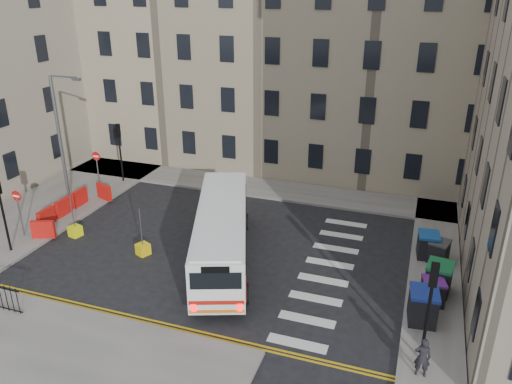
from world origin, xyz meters
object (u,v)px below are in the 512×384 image
Objects in this scene: wheelie_bin_c at (439,278)px; bollard_yellow at (75,231)px; wheelie_bin_d at (439,251)px; wheelie_bin_e at (428,245)px; pedestrian at (422,357)px; streetlamp at (60,140)px; wheelie_bin_a at (423,306)px; bollard_chevron at (143,249)px; bus at (222,232)px; wheelie_bin_b at (433,291)px.

bollard_yellow is at bearing -169.84° from wheelie_bin_c.
wheelie_bin_e reaches higher than wheelie_bin_d.
streetlamp is at bearing -26.11° from pedestrian.
wheelie_bin_a is 2.40× the size of bollard_chevron.
streetlamp is 9.48m from bollard_chevron.
wheelie_bin_c is at bearing -6.87° from streetlamp.
bus is 10.44m from wheelie_bin_e.
wheelie_bin_a is 0.92× the size of pedestrian.
wheelie_bin_e is (9.79, 3.53, -0.83)m from bus.
bollard_yellow is at bearing 173.25° from bollard_chevron.
wheelie_bin_d is (10.33, 3.23, -0.91)m from bus.
bus is at bearing 162.22° from wheelie_bin_a.
bus is 8.88m from bollard_yellow.
bus is at bearing -166.27° from wheelie_bin_e.
bollard_chevron is at bearing -22.71° from pedestrian.
pedestrian is at bearing -76.60° from wheelie_bin_d.
streetlamp is at bearing 175.12° from wheelie_bin_e.
streetlamp reaches higher than wheelie_bin_b.
pedestrian is at bearing -86.84° from wheelie_bin_c.
bollard_yellow is at bearing 165.55° from wheelie_bin_b.
wheelie_bin_a is 1.02× the size of wheelie_bin_c.
wheelie_bin_b is (21.89, -3.65, -3.61)m from streetlamp.
wheelie_bin_a is at bearing -32.12° from bus.
streetlamp is 6.64× the size of wheelie_bin_b.
bus reaches higher than wheelie_bin_a.
wheelie_bin_e is (-0.54, 0.30, 0.08)m from wheelie_bin_d.
bollard_chevron is (4.64, -0.55, 0.00)m from bollard_yellow.
bollard_chevron is at bearing 169.02° from wheelie_bin_a.
pedestrian is at bearing -94.27° from wheelie_bin_a.
wheelie_bin_b reaches higher than bollard_chevron.
bus is 7.43× the size of wheelie_bin_c.
pedestrian is (-0.50, -8.51, 0.21)m from wheelie_bin_d.
wheelie_bin_c is 2.37× the size of bollard_yellow.
bus is 10.36m from wheelie_bin_c.
bus is 7.31× the size of wheelie_bin_a.
bollard_chevron is (-13.92, -4.35, -0.50)m from wheelie_bin_e.
pedestrian is at bearing -21.14° from streetlamp.
wheelie_bin_b is at bearing 69.54° from wheelie_bin_a.
bollard_yellow is (-19.10, -0.68, -0.56)m from wheelie_bin_c.
bollard_yellow is (3.00, -3.34, -4.04)m from streetlamp.
wheelie_bin_e is at bearing 107.85° from wheelie_bin_c.
wheelie_bin_a is 1.18× the size of wheelie_bin_b.
wheelie_bin_b is 14.25m from bollard_chevron.
pedestrian is (0.04, -8.81, 0.13)m from wheelie_bin_e.
wheelie_bin_d is at bearing 73.34° from wheelie_bin_b.
bus is (11.77, -3.07, -2.70)m from streetlamp.
wheelie_bin_c is at bearing 4.85° from bollard_chevron.
wheelie_bin_e is at bearing 11.57° from bollard_yellow.
wheelie_bin_a is 1.16× the size of wheelie_bin_d.
wheelie_bin_d is at bearing -2.88° from bus.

